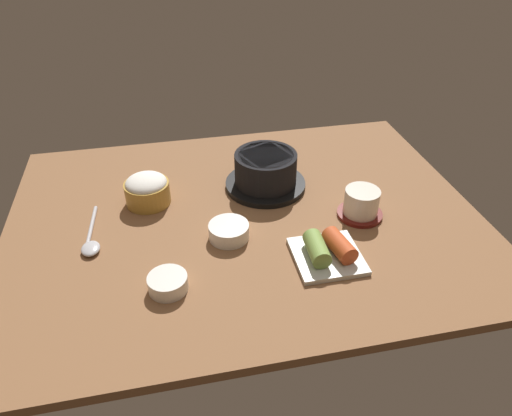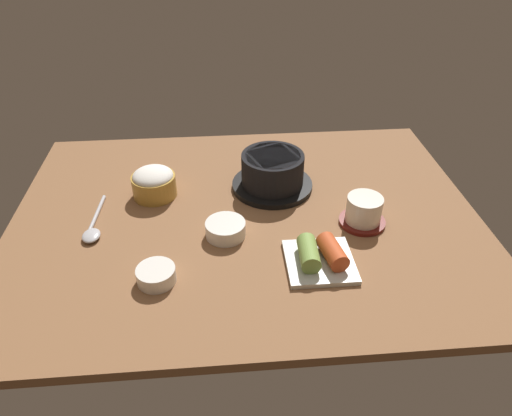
{
  "view_description": "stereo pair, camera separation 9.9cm",
  "coord_description": "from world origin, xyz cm",
  "px_view_note": "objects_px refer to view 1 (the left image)",
  "views": [
    {
      "loc": [
        -14.63,
        -80.96,
        62.3
      ],
      "look_at": [
        2.0,
        -2.0,
        5.0
      ],
      "focal_mm": 33.21,
      "sensor_mm": 36.0,
      "label": 1
    },
    {
      "loc": [
        -4.86,
        -82.4,
        62.3
      ],
      "look_at": [
        2.0,
        -2.0,
        5.0
      ],
      "focal_mm": 33.21,
      "sensor_mm": 36.0,
      "label": 2
    }
  ],
  "objects_px": {
    "stone_pot": "(266,171)",
    "side_bowl_near": "(168,283)",
    "rice_bowl": "(147,189)",
    "kimchi_plate": "(328,251)",
    "tea_cup_with_saucer": "(361,204)",
    "banchan_cup_center": "(229,231)",
    "spoon": "(91,242)"
  },
  "relations": [
    {
      "from": "tea_cup_with_saucer",
      "to": "side_bowl_near",
      "type": "bearing_deg",
      "value": -161.56
    },
    {
      "from": "rice_bowl",
      "to": "kimchi_plate",
      "type": "bearing_deg",
      "value": -38.55
    },
    {
      "from": "stone_pot",
      "to": "rice_bowl",
      "type": "height_order",
      "value": "stone_pot"
    },
    {
      "from": "spoon",
      "to": "kimchi_plate",
      "type": "bearing_deg",
      "value": -17.03
    },
    {
      "from": "kimchi_plate",
      "to": "stone_pot",
      "type": "bearing_deg",
      "value": 102.23
    },
    {
      "from": "tea_cup_with_saucer",
      "to": "spoon",
      "type": "height_order",
      "value": "tea_cup_with_saucer"
    },
    {
      "from": "tea_cup_with_saucer",
      "to": "spoon",
      "type": "relative_size",
      "value": 0.57
    },
    {
      "from": "stone_pot",
      "to": "spoon",
      "type": "xyz_separation_m",
      "value": [
        -0.39,
        -0.14,
        -0.04
      ]
    },
    {
      "from": "rice_bowl",
      "to": "side_bowl_near",
      "type": "bearing_deg",
      "value": -84.49
    },
    {
      "from": "banchan_cup_center",
      "to": "side_bowl_near",
      "type": "relative_size",
      "value": 1.15
    },
    {
      "from": "kimchi_plate",
      "to": "side_bowl_near",
      "type": "bearing_deg",
      "value": -176.17
    },
    {
      "from": "side_bowl_near",
      "to": "spoon",
      "type": "distance_m",
      "value": 0.21
    },
    {
      "from": "side_bowl_near",
      "to": "stone_pot",
      "type": "bearing_deg",
      "value": 50.3
    },
    {
      "from": "rice_bowl",
      "to": "side_bowl_near",
      "type": "xyz_separation_m",
      "value": [
        0.03,
        -0.28,
        -0.02
      ]
    },
    {
      "from": "rice_bowl",
      "to": "banchan_cup_center",
      "type": "bearing_deg",
      "value": -45.93
    },
    {
      "from": "kimchi_plate",
      "to": "spoon",
      "type": "xyz_separation_m",
      "value": [
        -0.44,
        0.14,
        -0.01
      ]
    },
    {
      "from": "stone_pot",
      "to": "side_bowl_near",
      "type": "xyz_separation_m",
      "value": [
        -0.24,
        -0.29,
        -0.03
      ]
    },
    {
      "from": "banchan_cup_center",
      "to": "kimchi_plate",
      "type": "bearing_deg",
      "value": -30.34
    },
    {
      "from": "rice_bowl",
      "to": "tea_cup_with_saucer",
      "type": "bearing_deg",
      "value": -17.98
    },
    {
      "from": "stone_pot",
      "to": "side_bowl_near",
      "type": "distance_m",
      "value": 0.38
    },
    {
      "from": "rice_bowl",
      "to": "banchan_cup_center",
      "type": "xyz_separation_m",
      "value": [
        0.16,
        -0.16,
        -0.02
      ]
    },
    {
      "from": "stone_pot",
      "to": "rice_bowl",
      "type": "relative_size",
      "value": 1.9
    },
    {
      "from": "tea_cup_with_saucer",
      "to": "banchan_cup_center",
      "type": "bearing_deg",
      "value": -176.62
    },
    {
      "from": "banchan_cup_center",
      "to": "kimchi_plate",
      "type": "distance_m",
      "value": 0.2
    },
    {
      "from": "stone_pot",
      "to": "rice_bowl",
      "type": "bearing_deg",
      "value": -177.87
    },
    {
      "from": "stone_pot",
      "to": "kimchi_plate",
      "type": "xyz_separation_m",
      "value": [
        0.06,
        -0.27,
        -0.02
      ]
    },
    {
      "from": "tea_cup_with_saucer",
      "to": "side_bowl_near",
      "type": "distance_m",
      "value": 0.44
    },
    {
      "from": "rice_bowl",
      "to": "kimchi_plate",
      "type": "relative_size",
      "value": 0.77
    },
    {
      "from": "rice_bowl",
      "to": "kimchi_plate",
      "type": "distance_m",
      "value": 0.42
    },
    {
      "from": "tea_cup_with_saucer",
      "to": "banchan_cup_center",
      "type": "distance_m",
      "value": 0.29
    },
    {
      "from": "tea_cup_with_saucer",
      "to": "banchan_cup_center",
      "type": "height_order",
      "value": "tea_cup_with_saucer"
    },
    {
      "from": "rice_bowl",
      "to": "side_bowl_near",
      "type": "distance_m",
      "value": 0.28
    }
  ]
}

